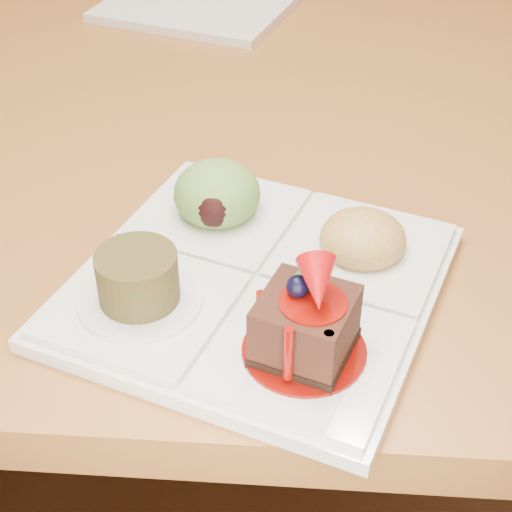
{
  "coord_description": "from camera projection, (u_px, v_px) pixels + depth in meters",
  "views": [
    {
      "loc": [
        0.17,
        -1.22,
        1.15
      ],
      "look_at": [
        0.14,
        -0.75,
        0.79
      ],
      "focal_mm": 55.0,
      "sensor_mm": 36.0,
      "label": 1
    }
  ],
  "objects": [
    {
      "name": "dining_table",
      "position": [
        202.0,
        16.0,
        1.25
      ],
      "size": [
        1.0,
        1.8,
        0.75
      ],
      "color": "#9F6129",
      "rests_on": "ground"
    },
    {
      "name": "ground",
      "position": [
        215.0,
        329.0,
        1.67
      ],
      "size": [
        6.0,
        6.0,
        0.0
      ],
      "primitive_type": "plane",
      "color": "#4E2716"
    },
    {
      "name": "sampler_plate",
      "position": [
        256.0,
        267.0,
        0.6
      ],
      "size": [
        0.34,
        0.34,
        0.1
      ],
      "rotation": [
        0.0,
        0.0,
        -0.35
      ],
      "color": "silver",
      "rests_on": "dining_table"
    },
    {
      "name": "second_plate",
      "position": [
        204.0,
        1.0,
        1.1
      ],
      "size": [
        0.31,
        0.31,
        0.01
      ],
      "primitive_type": "cube",
      "rotation": [
        0.0,
        0.0,
        -0.32
      ],
      "color": "silver",
      "rests_on": "dining_table"
    }
  ]
}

